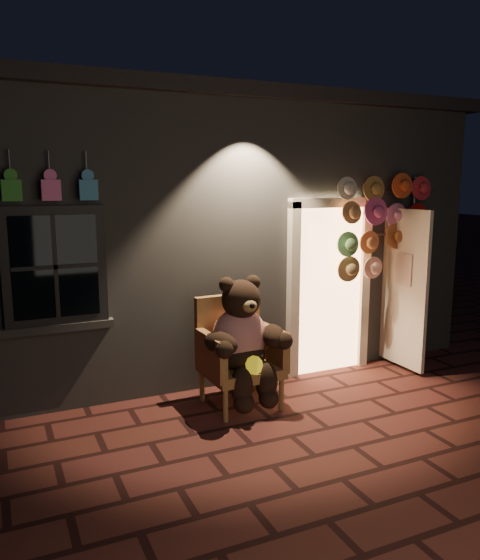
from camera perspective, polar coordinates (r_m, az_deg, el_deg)
ground at (r=5.40m, az=5.38°, el=-15.94°), size 60.00×60.00×0.00m
shop_building at (r=8.56m, az=-7.85°, el=5.81°), size 7.30×5.95×3.51m
wicker_armchair at (r=5.93m, az=-0.32°, el=-7.45°), size 0.83×0.75×1.16m
teddy_bear at (r=5.75m, az=0.32°, el=-6.31°), size 0.97×0.76×1.34m
hat_rack at (r=7.07m, az=14.75°, el=5.86°), size 1.51×0.22×2.46m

